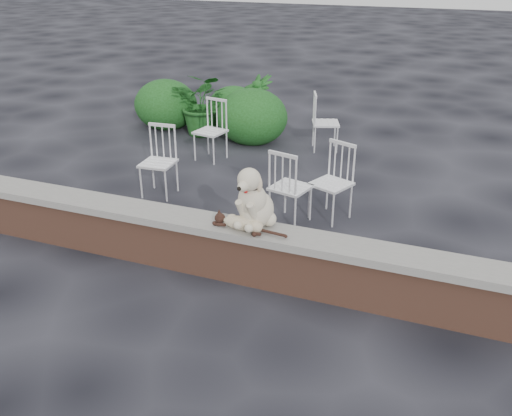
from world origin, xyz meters
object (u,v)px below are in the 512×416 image
(chair_c, at_px, (291,186))
(potted_plant_a, at_px, (204,104))
(dog, at_px, (257,194))
(potted_plant_b, at_px, (258,106))
(chair_d, at_px, (331,183))
(chair_b, at_px, (210,131))
(cat, at_px, (243,223))
(chair_e, at_px, (326,122))
(chair_a, at_px, (158,162))

(chair_c, bearing_deg, potted_plant_a, -34.61)
(dog, bearing_deg, potted_plant_b, 120.46)
(chair_d, distance_m, chair_b, 2.67)
(chair_c, bearing_deg, potted_plant_b, -49.18)
(chair_c, xyz_separation_m, chair_b, (-1.85, 1.67, 0.00))
(cat, xyz_separation_m, potted_plant_a, (-2.50, 4.26, -0.10))
(potted_plant_a, bearing_deg, chair_e, -0.85)
(chair_d, bearing_deg, chair_e, 128.77)
(cat, xyz_separation_m, chair_c, (0.01, 1.45, -0.19))
(chair_d, relative_size, chair_e, 1.00)
(chair_a, bearing_deg, cat, -44.79)
(dog, height_order, chair_b, dog)
(cat, xyz_separation_m, chair_e, (-0.28, 4.23, -0.19))
(chair_a, xyz_separation_m, potted_plant_a, (-0.62, 2.66, 0.09))
(dog, height_order, chair_d, dog)
(chair_a, height_order, potted_plant_b, potted_plant_b)
(cat, bearing_deg, chair_d, 85.48)
(dog, bearing_deg, chair_e, 104.75)
(potted_plant_b, bearing_deg, chair_c, -62.70)
(dog, relative_size, potted_plant_b, 0.61)
(dog, relative_size, cat, 0.71)
(chair_b, bearing_deg, chair_e, 45.38)
(cat, xyz_separation_m, potted_plant_b, (-1.61, 4.59, -0.13))
(chair_c, distance_m, chair_d, 0.51)
(chair_d, bearing_deg, dog, -80.06)
(cat, relative_size, chair_b, 0.97)
(cat, relative_size, chair_c, 0.97)
(chair_e, bearing_deg, cat, 164.16)
(chair_e, height_order, potted_plant_b, potted_plant_b)
(chair_c, xyz_separation_m, potted_plant_a, (-2.52, 2.81, 0.09))
(cat, height_order, chair_a, chair_a)
(cat, height_order, chair_e, chair_e)
(chair_a, xyz_separation_m, chair_e, (1.60, 2.63, 0.00))
(cat, bearing_deg, chair_a, 149.29)
(dog, distance_m, chair_a, 2.48)
(potted_plant_b, bearing_deg, potted_plant_a, -159.67)
(potted_plant_b, bearing_deg, chair_a, -95.21)
(cat, height_order, potted_plant_b, potted_plant_b)
(cat, bearing_deg, chair_c, 99.15)
(chair_c, relative_size, chair_d, 1.00)
(potted_plant_a, height_order, potted_plant_b, potted_plant_a)
(chair_a, xyz_separation_m, chair_b, (0.04, 1.52, 0.00))
(chair_d, bearing_deg, chair_b, 171.26)
(chair_e, bearing_deg, chair_d, 176.41)
(chair_d, xyz_separation_m, chair_b, (-2.28, 1.39, 0.00))
(dog, distance_m, chair_e, 4.11)
(chair_c, bearing_deg, chair_b, -28.50)
(dog, height_order, chair_a, dog)
(dog, xyz_separation_m, potted_plant_b, (-1.69, 4.44, -0.37))
(dog, distance_m, chair_b, 3.56)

